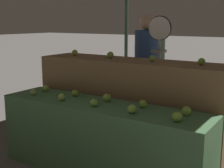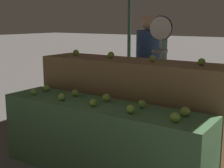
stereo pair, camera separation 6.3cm
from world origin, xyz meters
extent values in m
cylinder|color=#33513D|center=(-1.49, 3.02, 1.24)|extent=(0.07, 0.07, 2.49)
cube|color=#4C7A4C|center=(0.00, 0.00, 0.38)|extent=(2.28, 0.55, 0.76)
cube|color=olive|center=(0.00, 0.60, 0.57)|extent=(2.28, 0.55, 1.15)
sphere|color=#8EB247|center=(-0.85, -0.10, 0.80)|extent=(0.07, 0.07, 0.07)
sphere|color=#8EB247|center=(-0.42, -0.11, 0.80)|extent=(0.08, 0.08, 0.08)
sphere|color=#84AD3D|center=(0.00, -0.10, 0.80)|extent=(0.08, 0.08, 0.08)
sphere|color=#84AD3D|center=(0.43, -0.11, 0.80)|extent=(0.08, 0.08, 0.08)
sphere|color=#7AA338|center=(0.86, -0.11, 0.80)|extent=(0.09, 0.09, 0.09)
sphere|color=#84AD3D|center=(-0.87, 0.11, 0.80)|extent=(0.08, 0.08, 0.08)
sphere|color=#84AD3D|center=(-0.42, 0.11, 0.80)|extent=(0.07, 0.07, 0.07)
sphere|color=#84AD3D|center=(0.00, 0.11, 0.80)|extent=(0.09, 0.09, 0.09)
sphere|color=#7AA338|center=(0.42, 0.11, 0.80)|extent=(0.08, 0.08, 0.08)
sphere|color=#84AD3D|center=(0.86, 0.10, 0.80)|extent=(0.08, 0.08, 0.08)
sphere|color=#8EB247|center=(-0.82, 0.60, 1.18)|extent=(0.08, 0.08, 0.08)
sphere|color=#8EB247|center=(-0.28, 0.61, 1.19)|extent=(0.08, 0.08, 0.08)
sphere|color=#8EB247|center=(0.27, 0.61, 1.18)|extent=(0.07, 0.07, 0.07)
sphere|color=#84AD3D|center=(0.82, 0.60, 1.18)|extent=(0.08, 0.08, 0.08)
cylinder|color=#99999E|center=(0.11, 1.14, 0.76)|extent=(0.04, 0.04, 1.52)
cylinder|color=black|center=(0.11, 1.13, 1.50)|extent=(0.31, 0.01, 0.31)
cylinder|color=silver|center=(0.11, 1.12, 1.50)|extent=(0.28, 0.02, 0.28)
cylinder|color=#99999E|center=(0.11, 1.12, 1.28)|extent=(0.01, 0.01, 0.14)
cylinder|color=#99999E|center=(0.11, 1.12, 1.21)|extent=(0.20, 0.20, 0.03)
cube|color=#2D2D38|center=(-0.24, 1.49, 0.39)|extent=(0.29, 0.20, 0.78)
cylinder|color=#2D4C84|center=(-0.24, 1.49, 1.12)|extent=(0.41, 0.41, 0.68)
sphere|color=tan|center=(-0.24, 1.49, 1.57)|extent=(0.22, 0.22, 0.22)
cube|color=#2D2D38|center=(-0.46, 2.16, 0.36)|extent=(0.31, 0.22, 0.73)
cylinder|color=#476B4C|center=(-0.46, 2.16, 1.04)|extent=(0.44, 0.44, 0.63)
sphere|color=tan|center=(-0.46, 2.16, 1.46)|extent=(0.21, 0.21, 0.21)
camera|label=1|loc=(1.76, -2.48, 1.58)|focal=50.00mm
camera|label=2|loc=(1.81, -2.44, 1.58)|focal=50.00mm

